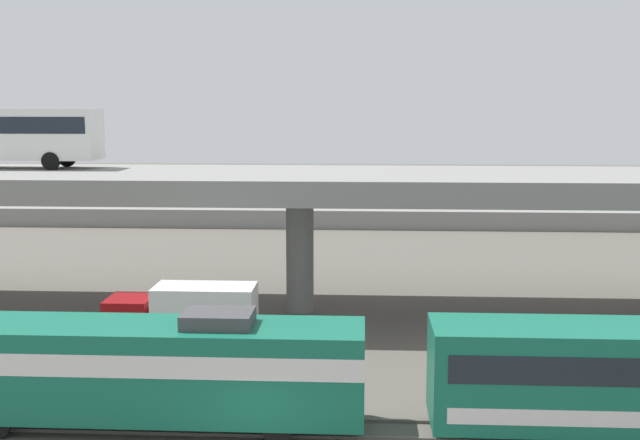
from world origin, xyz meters
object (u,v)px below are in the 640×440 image
parked_car_4 (559,195)px  service_truck_west (186,315)px  parked_car_2 (61,193)px  parked_car_6 (282,196)px  parked_car_1 (119,192)px  parked_car_5 (580,193)px  parked_car_3 (337,192)px  train_locomotive (123,365)px  parked_car_7 (274,193)px

parked_car_4 → service_truck_west: bearing=57.7°
parked_car_2 → parked_car_4: same height
parked_car_2 → parked_car_6: bearing=-4.7°
parked_car_1 → parked_car_4: bearing=179.6°
parked_car_2 → parked_car_5: (52.21, 2.83, -0.00)m
parked_car_4 → parked_car_6: bearing=4.8°
parked_car_3 → parked_car_6: same height
train_locomotive → parked_car_5: bearing=-119.1°
parked_car_3 → parked_car_6: size_ratio=1.12×
parked_car_5 → parked_car_3: bearing=1.0°
train_locomotive → parked_car_7: (-0.62, 51.90, 0.28)m
parked_car_3 → parked_car_5: bearing=-179.0°
train_locomotive → parked_car_7: 51.90m
parked_car_4 → parked_car_5: bearing=-138.2°
parked_car_5 → parked_car_6: (-29.66, -4.69, -0.00)m
parked_car_2 → parked_car_7: bearing=1.7°
parked_car_4 → train_locomotive: bearing=62.1°
parked_car_5 → parked_car_2: bearing=3.1°
parked_car_1 → parked_car_2: same height
service_truck_west → parked_car_2: parked_car_2 is taller
parked_car_5 → parked_car_6: bearing=9.0°
train_locomotive → parked_car_6: bearing=-90.5°
parked_car_2 → parked_car_5: size_ratio=1.06×
parked_car_3 → parked_car_4: size_ratio=0.98×
parked_car_2 → parked_car_4: size_ratio=0.97×
parked_car_1 → train_locomotive: bearing=107.5°
parked_car_6 → parked_car_7: size_ratio=0.91×
train_locomotive → parked_car_3: size_ratio=3.63×
parked_car_3 → parked_car_5: 24.51m
service_truck_west → parked_car_2: 48.09m
service_truck_west → parked_car_2: bearing=-62.3°
parked_car_1 → parked_car_2: size_ratio=0.96×
parked_car_1 → parked_car_6: (16.79, -2.54, -0.00)m
parked_car_2 → parked_car_5: 52.28m
parked_car_1 → parked_car_5: bearing=-177.4°
parked_car_3 → parked_car_7: bearing=15.8°
parked_car_1 → parked_car_5: size_ratio=1.03×
train_locomotive → parked_car_1: (-16.37, 51.95, 0.28)m
parked_car_3 → parked_car_5: (24.50, 0.45, -0.00)m
parked_car_4 → parked_car_1: bearing=-0.4°
parked_car_5 → parked_car_1: bearing=2.6°
service_truck_west → parked_car_7: (-0.86, 43.19, 0.83)m
parked_car_1 → parked_car_7: size_ratio=0.97×
train_locomotive → parked_car_1: size_ratio=3.81×
parked_car_1 → parked_car_6: bearing=171.4°
service_truck_west → parked_car_2: size_ratio=1.53×
parked_car_1 → service_truck_west: bearing=111.0°
service_truck_west → parked_car_4: size_ratio=1.48×
service_truck_west → parked_car_1: size_ratio=1.59×
parked_car_4 → parked_car_6: (-26.96, -2.27, -0.00)m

